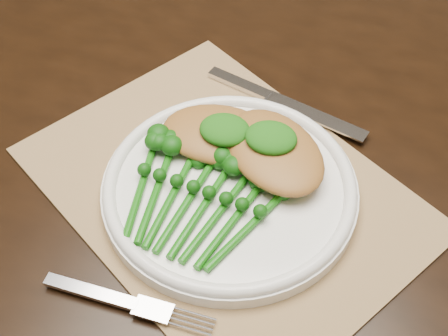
% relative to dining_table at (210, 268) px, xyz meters
% --- Properties ---
extents(floor, '(4.00, 4.00, 0.00)m').
position_rel_dining_table_xyz_m(floor, '(0.15, 0.14, -0.38)').
color(floor, brown).
rests_on(floor, ground).
extents(dining_table, '(1.71, 1.11, 0.75)m').
position_rel_dining_table_xyz_m(dining_table, '(0.00, 0.00, 0.00)').
color(dining_table, black).
rests_on(dining_table, ground).
extents(placemat, '(0.53, 0.50, 0.00)m').
position_rel_dining_table_xyz_m(placemat, '(0.05, -0.12, 0.37)').
color(placemat, '#9A784E').
rests_on(placemat, dining_table).
extents(dinner_plate, '(0.28, 0.28, 0.03)m').
position_rel_dining_table_xyz_m(dinner_plate, '(0.06, -0.12, 0.39)').
color(dinner_plate, white).
rests_on(dinner_plate, placemat).
extents(knife, '(0.21, 0.09, 0.01)m').
position_rel_dining_table_xyz_m(knife, '(0.08, 0.04, 0.38)').
color(knife, silver).
rests_on(knife, placemat).
extents(fork, '(0.18, 0.03, 0.01)m').
position_rel_dining_table_xyz_m(fork, '(0.01, -0.28, 0.38)').
color(fork, silver).
rests_on(fork, placemat).
extents(chicken_fillet_left, '(0.13, 0.09, 0.03)m').
position_rel_dining_table_xyz_m(chicken_fillet_left, '(0.03, -0.06, 0.41)').
color(chicken_fillet_left, '#A26B2F').
rests_on(chicken_fillet_left, dinner_plate).
extents(chicken_fillet_right, '(0.16, 0.17, 0.03)m').
position_rel_dining_table_xyz_m(chicken_fillet_right, '(0.10, -0.08, 0.41)').
color(chicken_fillet_right, '#A26B2F').
rests_on(chicken_fillet_right, dinner_plate).
extents(pesto_dollop_left, '(0.06, 0.05, 0.02)m').
position_rel_dining_table_xyz_m(pesto_dollop_left, '(0.04, -0.07, 0.42)').
color(pesto_dollop_left, '#0F490A').
rests_on(pesto_dollop_left, chicken_fillet_left).
extents(pesto_dollop_right, '(0.06, 0.05, 0.02)m').
position_rel_dining_table_xyz_m(pesto_dollop_right, '(0.10, -0.08, 0.43)').
color(pesto_dollop_right, '#0F490A').
rests_on(pesto_dollop_right, chicken_fillet_right).
extents(broccolini_bundle, '(0.17, 0.19, 0.04)m').
position_rel_dining_table_xyz_m(broccolini_bundle, '(0.03, -0.17, 0.40)').
color(broccolini_bundle, '#115B0C').
rests_on(broccolini_bundle, dinner_plate).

